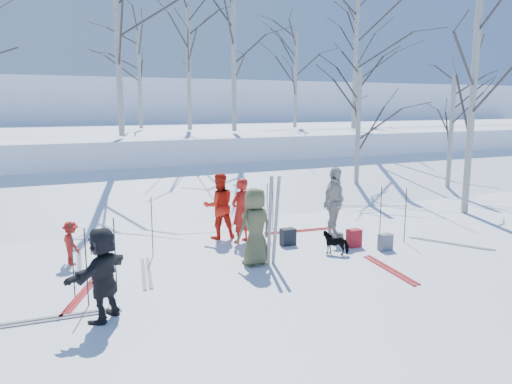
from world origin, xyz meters
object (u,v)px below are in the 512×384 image
backpack_grey (385,242)px  skier_red_north (241,210)px  skier_cream_east (334,203)px  skier_grey_west (103,274)px  backpack_red (354,238)px  skier_red_seated (71,243)px  dog (336,243)px  skier_redor_behind (219,206)px  backpack_dark (288,237)px  skier_olive_center (255,227)px

backpack_grey → skier_red_north: bearing=143.3°
skier_red_north → skier_cream_east: bearing=139.0°
skier_grey_west → backpack_red: bearing=149.9°
backpack_red → skier_red_seated: bearing=166.7°
skier_red_north → dog: size_ratio=2.59×
skier_redor_behind → backpack_grey: (3.08, -2.63, -0.63)m
dog → backpack_dark: (-0.63, 1.09, -0.06)m
skier_cream_east → backpack_red: bearing=-123.7°
skier_redor_behind → backpack_dark: 1.90m
skier_olive_center → skier_redor_behind: 2.29m
skier_redor_behind → backpack_grey: skier_redor_behind is taller
skier_grey_west → dog: (5.25, 1.37, -0.48)m
skier_red_seated → skier_cream_east: 6.22m
skier_red_north → skier_grey_west: (-3.70, -3.17, -0.05)m
skier_redor_behind → skier_grey_west: bearing=54.3°
backpack_red → skier_olive_center: bearing=-175.9°
skier_grey_west → dog: 5.45m
skier_grey_west → backpack_dark: 5.26m
dog → backpack_red: bearing=153.8°
skier_olive_center → skier_red_seated: size_ratio=1.77×
skier_grey_west → backpack_dark: bearing=162.4°
skier_cream_east → backpack_grey: skier_cream_east is taller
skier_cream_east → skier_grey_west: bearing=171.2°
skier_red_seated → skier_red_north: bearing=-106.7°
skier_cream_east → backpack_dark: 1.53m
skier_redor_behind → dog: (1.88, -2.38, -0.57)m
skier_cream_east → backpack_grey: bearing=-103.7°
skier_grey_west → backpack_grey: (6.45, 1.12, -0.55)m
skier_olive_center → backpack_dark: (1.34, 1.00, -0.62)m
skier_red_seated → dog: 5.72m
skier_red_seated → skier_grey_west: size_ratio=0.62×
backpack_dark → skier_red_north: bearing=142.4°
skier_grey_west → backpack_dark: skier_grey_west is taller
skier_red_north → backpack_dark: skier_red_north is taller
skier_redor_behind → backpack_red: size_ratio=3.92×
backpack_red → backpack_grey: (0.50, -0.53, -0.02)m
dog → backpack_red: 0.76m
skier_cream_east → skier_grey_west: (-5.98, -2.54, -0.16)m
skier_olive_center → skier_cream_east: size_ratio=0.91×
skier_red_seated → backpack_dark: 4.87m
skier_olive_center → skier_red_north: skier_olive_center is taller
skier_grey_west → backpack_grey: bearing=144.2°
skier_olive_center → backpack_grey: bearing=162.1°
skier_red_seated → skier_olive_center: bearing=-132.9°
skier_redor_behind → skier_cream_east: 2.88m
skier_redor_behind → skier_red_seated: 3.64m
skier_red_north → skier_grey_west: bearing=14.9°
skier_red_seated → dog: bearing=-125.3°
backpack_dark → skier_red_seated: bearing=172.4°
skier_redor_behind → backpack_grey: bearing=145.9°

